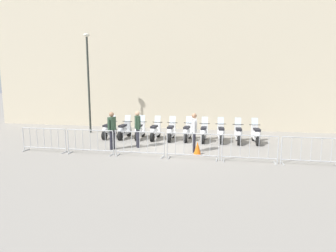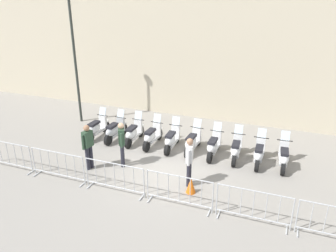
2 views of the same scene
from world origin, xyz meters
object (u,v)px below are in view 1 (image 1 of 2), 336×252
(motorcycle_3, at_px, (155,131))
(motorcycle_6, at_px, (204,133))
(barrier_segment_5, at_px, (311,152))
(motorcycle_1, at_px, (124,130))
(motorcycle_2, at_px, (140,131))
(barrier_segment_1, at_px, (90,142))
(barrier_segment_4, at_px, (249,149))
(officer_by_barriers, at_px, (138,127))
(traffic_cone, at_px, (197,148))
(barrier_segment_0, at_px, (44,140))
(barrier_segment_2, at_px, (140,144))
(motorcycle_7, at_px, (221,133))
(street_lamp, at_px, (88,74))
(motorcycle_8, at_px, (238,134))
(officer_near_row_end, at_px, (112,128))
(motorcycle_9, at_px, (256,135))
(officer_mid_plaza, at_px, (194,130))
(motorcycle_5, at_px, (187,132))
(motorcycle_4, at_px, (171,132))
(barrier_segment_3, at_px, (192,147))

(motorcycle_3, bearing_deg, motorcycle_6, -1.95)
(motorcycle_3, distance_m, barrier_segment_5, 7.70)
(motorcycle_1, xyz_separation_m, motorcycle_2, (0.88, 0.02, 0.00))
(barrier_segment_1, relative_size, barrier_segment_5, 1.00)
(motorcycle_6, bearing_deg, barrier_segment_4, -62.77)
(officer_by_barriers, relative_size, traffic_cone, 3.15)
(barrier_segment_0, height_order, barrier_segment_2, same)
(motorcycle_6, bearing_deg, traffic_cone, -93.67)
(barrier_segment_4, distance_m, officer_by_barriers, 5.28)
(motorcycle_3, bearing_deg, barrier_segment_1, -121.18)
(motorcycle_6, bearing_deg, barrier_segment_2, -126.03)
(motorcycle_7, distance_m, barrier_segment_0, 8.49)
(motorcycle_3, distance_m, traffic_cone, 3.74)
(motorcycle_7, relative_size, street_lamp, 0.29)
(motorcycle_8, xyz_separation_m, officer_by_barriers, (-4.81, -1.72, 0.53))
(officer_near_row_end, distance_m, traffic_cone, 4.02)
(barrier_segment_0, bearing_deg, motorcycle_6, 25.64)
(motorcycle_9, height_order, officer_by_barriers, officer_by_barriers)
(motorcycle_1, relative_size, officer_by_barriers, 1.00)
(barrier_segment_0, bearing_deg, officer_mid_plaza, 8.80)
(motorcycle_3, height_order, officer_mid_plaza, officer_mid_plaza)
(motorcycle_3, relative_size, barrier_segment_1, 0.81)
(motorcycle_1, height_order, motorcycle_9, same)
(barrier_segment_4, bearing_deg, traffic_cone, 156.22)
(motorcycle_1, bearing_deg, motorcycle_6, -1.66)
(officer_near_row_end, distance_m, officer_by_barriers, 1.21)
(motorcycle_9, height_order, traffic_cone, motorcycle_9)
(motorcycle_5, relative_size, motorcycle_8, 1.00)
(motorcycle_3, distance_m, barrier_segment_2, 3.57)
(barrier_segment_1, relative_size, barrier_segment_4, 1.00)
(motorcycle_4, distance_m, street_lamp, 6.29)
(motorcycle_6, height_order, barrier_segment_3, motorcycle_6)
(motorcycle_6, relative_size, barrier_segment_4, 0.81)
(motorcycle_3, bearing_deg, officer_mid_plaza, -46.75)
(motorcycle_5, bearing_deg, motorcycle_2, 178.68)
(motorcycle_5, xyz_separation_m, officer_by_barriers, (-2.19, -1.90, 0.53))
(barrier_segment_5, bearing_deg, barrier_segment_4, 178.01)
(barrier_segment_1, bearing_deg, motorcycle_3, 58.82)
(motorcycle_4, height_order, traffic_cone, motorcycle_4)
(street_lamp, height_order, officer_mid_plaza, street_lamp)
(motorcycle_2, bearing_deg, officer_by_barriers, -77.68)
(motorcycle_3, height_order, motorcycle_6, same)
(motorcycle_2, xyz_separation_m, barrier_segment_2, (0.95, -3.63, 0.07))
(street_lamp, xyz_separation_m, officer_mid_plaza, (6.63, -3.92, -2.58))
(motorcycle_7, relative_size, officer_near_row_end, 1.00)
(motorcycle_2, relative_size, barrier_segment_4, 0.81)
(motorcycle_3, relative_size, traffic_cone, 3.14)
(motorcycle_9, height_order, officer_near_row_end, officer_near_row_end)
(motorcycle_2, distance_m, officer_near_row_end, 2.67)
(barrier_segment_2, distance_m, barrier_segment_3, 2.20)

